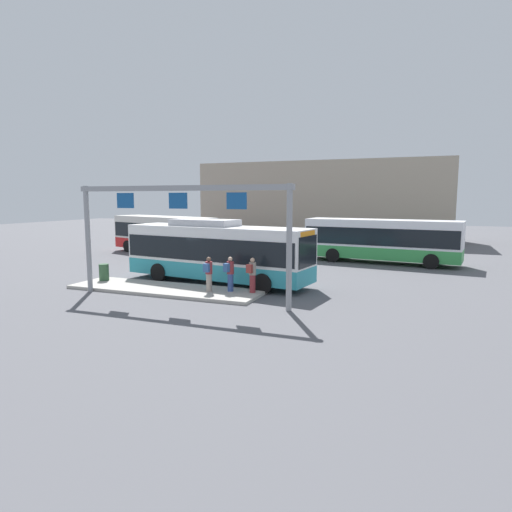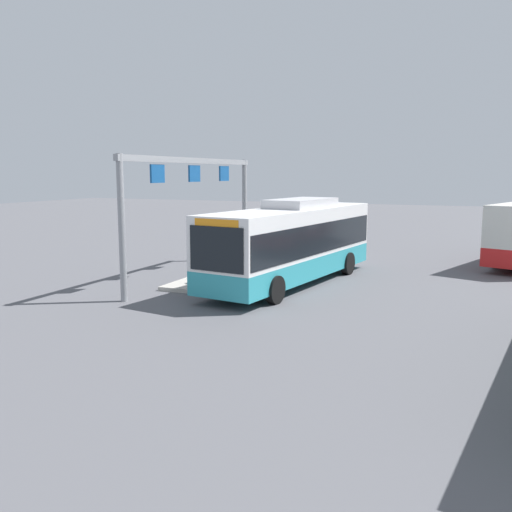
{
  "view_description": "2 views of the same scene",
  "coord_description": "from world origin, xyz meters",
  "px_view_note": "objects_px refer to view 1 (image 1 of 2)",
  "views": [
    {
      "loc": [
        10.68,
        -21.3,
        4.61
      ],
      "look_at": [
        2.32,
        -0.07,
        1.6
      ],
      "focal_mm": 30.86,
      "sensor_mm": 36.0,
      "label": 1
    },
    {
      "loc": [
        21.21,
        7.59,
        4.53
      ],
      "look_at": [
        1.08,
        -1.15,
        1.22
      ],
      "focal_mm": 38.78,
      "sensor_mm": 36.0,
      "label": 2
    }
  ],
  "objects_px": {
    "bus_background_right": "(381,238)",
    "person_boarding": "(252,274)",
    "bus_main": "(217,250)",
    "person_waiting_mid": "(230,273)",
    "person_waiting_near": "(209,273)",
    "bus_background_left": "(163,232)",
    "trash_bin": "(104,272)"
  },
  "relations": [
    {
      "from": "bus_background_right",
      "to": "person_boarding",
      "type": "distance_m",
      "value": 14.12
    },
    {
      "from": "person_waiting_near",
      "to": "bus_background_right",
      "type": "bearing_deg",
      "value": -26.09
    },
    {
      "from": "bus_main",
      "to": "person_waiting_near",
      "type": "height_order",
      "value": "bus_main"
    },
    {
      "from": "bus_main",
      "to": "person_boarding",
      "type": "bearing_deg",
      "value": -29.67
    },
    {
      "from": "trash_bin",
      "to": "bus_main",
      "type": "bearing_deg",
      "value": 22.73
    },
    {
      "from": "person_waiting_near",
      "to": "trash_bin",
      "type": "distance_m",
      "value": 6.69
    },
    {
      "from": "person_waiting_mid",
      "to": "trash_bin",
      "type": "height_order",
      "value": "person_waiting_mid"
    },
    {
      "from": "bus_background_left",
      "to": "trash_bin",
      "type": "bearing_deg",
      "value": 126.76
    },
    {
      "from": "bus_background_right",
      "to": "trash_bin",
      "type": "height_order",
      "value": "bus_background_right"
    },
    {
      "from": "bus_background_left",
      "to": "person_boarding",
      "type": "bearing_deg",
      "value": 154.44
    },
    {
      "from": "bus_background_left",
      "to": "bus_background_right",
      "type": "bearing_deg",
      "value": -158.3
    },
    {
      "from": "bus_background_left",
      "to": "person_waiting_mid",
      "type": "height_order",
      "value": "bus_background_left"
    },
    {
      "from": "person_boarding",
      "to": "person_waiting_near",
      "type": "xyz_separation_m",
      "value": [
        -2.03,
        -0.52,
        0.0
      ]
    },
    {
      "from": "bus_background_left",
      "to": "trash_bin",
      "type": "xyz_separation_m",
      "value": [
        4.2,
        -12.21,
        -1.17
      ]
    },
    {
      "from": "bus_main",
      "to": "person_boarding",
      "type": "relative_size",
      "value": 6.52
    },
    {
      "from": "bus_background_right",
      "to": "trash_bin",
      "type": "relative_size",
      "value": 12.14
    },
    {
      "from": "person_boarding",
      "to": "person_waiting_near",
      "type": "height_order",
      "value": "same"
    },
    {
      "from": "bus_main",
      "to": "person_waiting_mid",
      "type": "bearing_deg",
      "value": -43.95
    },
    {
      "from": "bus_background_right",
      "to": "person_boarding",
      "type": "height_order",
      "value": "bus_background_right"
    },
    {
      "from": "bus_main",
      "to": "person_waiting_mid",
      "type": "height_order",
      "value": "bus_main"
    },
    {
      "from": "person_waiting_near",
      "to": "person_waiting_mid",
      "type": "distance_m",
      "value": 1.02
    },
    {
      "from": "person_boarding",
      "to": "person_waiting_mid",
      "type": "relative_size",
      "value": 1.0
    },
    {
      "from": "person_waiting_mid",
      "to": "trash_bin",
      "type": "xyz_separation_m",
      "value": [
        -7.59,
        0.07,
        -0.44
      ]
    },
    {
      "from": "bus_background_left",
      "to": "bus_background_right",
      "type": "relative_size",
      "value": 0.97
    },
    {
      "from": "bus_main",
      "to": "bus_background_right",
      "type": "relative_size",
      "value": 1.0
    },
    {
      "from": "person_waiting_near",
      "to": "person_waiting_mid",
      "type": "height_order",
      "value": "same"
    },
    {
      "from": "bus_main",
      "to": "bus_background_left",
      "type": "xyz_separation_m",
      "value": [
        -9.87,
        9.83,
        -0.03
      ]
    },
    {
      "from": "trash_bin",
      "to": "person_boarding",
      "type": "bearing_deg",
      "value": 0.3
    },
    {
      "from": "bus_background_right",
      "to": "person_waiting_mid",
      "type": "height_order",
      "value": "bus_background_right"
    },
    {
      "from": "bus_background_right",
      "to": "trash_bin",
      "type": "bearing_deg",
      "value": -127.57
    },
    {
      "from": "person_boarding",
      "to": "bus_main",
      "type": "bearing_deg",
      "value": 63.97
    },
    {
      "from": "bus_main",
      "to": "trash_bin",
      "type": "xyz_separation_m",
      "value": [
        -5.68,
        -2.38,
        -1.2
      ]
    }
  ]
}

